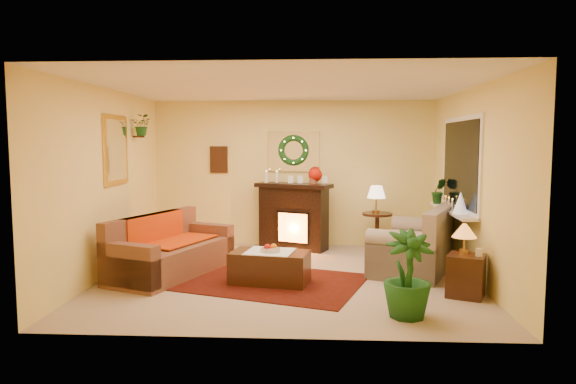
{
  "coord_description": "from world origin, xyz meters",
  "views": [
    {
      "loc": [
        0.39,
        -6.95,
        1.85
      ],
      "look_at": [
        0.0,
        0.35,
        1.15
      ],
      "focal_mm": 32.0,
      "sensor_mm": 36.0,
      "label": 1
    }
  ],
  "objects_px": {
    "fireplace": "(294,218)",
    "coffee_table": "(270,268)",
    "loveseat": "(413,242)",
    "end_table_square": "(466,274)",
    "side_table_round": "(377,232)",
    "sofa": "(172,244)"
  },
  "relations": [
    {
      "from": "sofa",
      "to": "loveseat",
      "type": "bearing_deg",
      "value": 28.7
    },
    {
      "from": "fireplace",
      "to": "side_table_round",
      "type": "relative_size",
      "value": 1.78
    },
    {
      "from": "fireplace",
      "to": "side_table_round",
      "type": "bearing_deg",
      "value": 17.92
    },
    {
      "from": "loveseat",
      "to": "end_table_square",
      "type": "distance_m",
      "value": 1.33
    },
    {
      "from": "fireplace",
      "to": "coffee_table",
      "type": "distance_m",
      "value": 2.27
    },
    {
      "from": "side_table_round",
      "to": "fireplace",
      "type": "bearing_deg",
      "value": 174.78
    },
    {
      "from": "loveseat",
      "to": "fireplace",
      "type": "bearing_deg",
      "value": 165.07
    },
    {
      "from": "fireplace",
      "to": "side_table_round",
      "type": "height_order",
      "value": "fireplace"
    },
    {
      "from": "sofa",
      "to": "end_table_square",
      "type": "xyz_separation_m",
      "value": [
        3.83,
        -0.84,
        -0.16
      ]
    },
    {
      "from": "side_table_round",
      "to": "end_table_square",
      "type": "bearing_deg",
      "value": -73.37
    },
    {
      "from": "sofa",
      "to": "fireplace",
      "type": "distance_m",
      "value": 2.47
    },
    {
      "from": "side_table_round",
      "to": "coffee_table",
      "type": "relative_size",
      "value": 0.66
    },
    {
      "from": "end_table_square",
      "to": "sofa",
      "type": "bearing_deg",
      "value": 167.6
    },
    {
      "from": "loveseat",
      "to": "coffee_table",
      "type": "xyz_separation_m",
      "value": [
        -2.02,
        -0.81,
        -0.21
      ]
    },
    {
      "from": "sofa",
      "to": "coffee_table",
      "type": "relative_size",
      "value": 1.94
    },
    {
      "from": "end_table_square",
      "to": "side_table_round",
      "type": "bearing_deg",
      "value": 106.63
    },
    {
      "from": "fireplace",
      "to": "loveseat",
      "type": "relative_size",
      "value": 0.73
    },
    {
      "from": "coffee_table",
      "to": "loveseat",
      "type": "bearing_deg",
      "value": 32.01
    },
    {
      "from": "fireplace",
      "to": "coffee_table",
      "type": "relative_size",
      "value": 1.17
    },
    {
      "from": "end_table_square",
      "to": "coffee_table",
      "type": "xyz_separation_m",
      "value": [
        -2.42,
        0.45,
        -0.06
      ]
    },
    {
      "from": "fireplace",
      "to": "end_table_square",
      "type": "xyz_separation_m",
      "value": [
        2.2,
        -2.69,
        -0.28
      ]
    },
    {
      "from": "side_table_round",
      "to": "end_table_square",
      "type": "xyz_separation_m",
      "value": [
        0.76,
        -2.56,
        -0.05
      ]
    }
  ]
}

